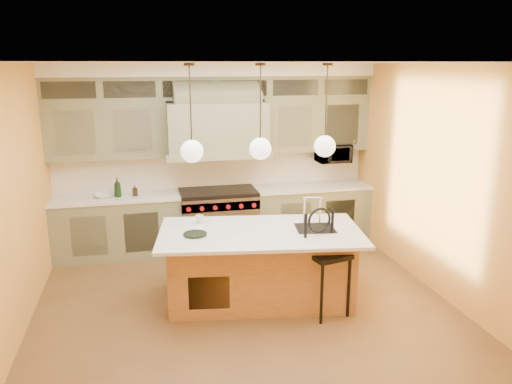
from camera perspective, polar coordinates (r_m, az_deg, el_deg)
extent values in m
plane|color=brown|center=(6.21, -1.10, -13.24)|extent=(5.00, 5.00, 0.00)
plane|color=white|center=(5.50, -1.25, 14.60)|extent=(5.00, 5.00, 0.00)
plane|color=gold|center=(8.09, -4.83, 4.19)|extent=(5.00, 0.00, 5.00)
plane|color=gold|center=(3.41, 7.67, -10.61)|extent=(5.00, 0.00, 5.00)
plane|color=gold|center=(5.74, -26.42, -1.59)|extent=(0.00, 5.00, 5.00)
plane|color=gold|center=(6.65, 20.43, 1.06)|extent=(0.00, 5.00, 5.00)
cube|color=#747B5B|center=(7.95, -15.47, -3.92)|extent=(1.90, 0.65, 0.90)
cube|color=#747B5B|center=(8.38, 6.20, -2.52)|extent=(1.90, 0.65, 0.90)
cube|color=white|center=(7.82, -15.70, -0.65)|extent=(1.90, 0.68, 0.04)
cube|color=white|center=(8.25, 6.29, 0.60)|extent=(1.90, 0.68, 0.04)
cube|color=silver|center=(8.11, -4.78, 2.57)|extent=(5.00, 0.04, 0.56)
cube|color=#747B5B|center=(7.78, -16.72, 6.77)|extent=(1.75, 0.35, 0.85)
cube|color=#747B5B|center=(8.24, 6.63, 7.68)|extent=(1.75, 0.35, 0.85)
cube|color=#747B5B|center=(7.67, -4.53, 7.41)|extent=(1.50, 0.70, 0.75)
cube|color=gray|center=(7.73, -4.47, 4.47)|extent=(1.60, 0.76, 0.10)
cube|color=#333833|center=(7.80, -4.81, 11.76)|extent=(5.00, 0.35, 0.35)
cube|color=white|center=(7.77, -4.83, 13.78)|extent=(5.00, 0.47, 0.20)
cube|color=silver|center=(8.00, -4.31, -3.31)|extent=(1.20, 0.70, 0.90)
cube|color=black|center=(7.86, -4.38, 0.02)|extent=(1.20, 0.70, 0.06)
cube|color=silver|center=(7.60, -3.99, -1.66)|extent=(1.20, 0.06, 0.14)
cube|color=#A06739|center=(6.28, 0.47, -8.48)|extent=(2.33, 1.37, 0.88)
cube|color=white|center=(6.07, 0.52, -4.66)|extent=(2.61, 1.65, 0.04)
cube|color=black|center=(6.20, 6.76, -4.32)|extent=(0.53, 0.48, 0.05)
cylinder|color=black|center=(5.79, 7.52, -11.51)|extent=(0.04, 0.04, 0.73)
cylinder|color=black|center=(5.99, 10.56, -10.72)|extent=(0.04, 0.04, 0.73)
cylinder|color=black|center=(6.07, 5.53, -10.16)|extent=(0.04, 0.04, 0.73)
cylinder|color=black|center=(6.26, 8.49, -9.46)|extent=(0.04, 0.04, 0.73)
cube|color=black|center=(5.87, 8.16, -7.05)|extent=(0.53, 0.53, 0.05)
torus|color=black|center=(5.90, 7.25, -3.26)|extent=(0.31, 0.10, 0.32)
imported|color=black|center=(8.35, 8.82, 4.40)|extent=(0.54, 0.37, 0.30)
imported|color=black|center=(7.76, -15.55, 0.50)|extent=(0.11, 0.11, 0.29)
imported|color=black|center=(7.76, -13.67, 0.18)|extent=(0.08, 0.08, 0.17)
imported|color=white|center=(7.80, -16.99, -0.38)|extent=(0.28, 0.28, 0.07)
imported|color=silver|center=(6.38, -6.44, -3.11)|extent=(0.12, 0.12, 0.10)
cylinder|color=#2D2319|center=(5.65, -7.65, 14.27)|extent=(0.12, 0.12, 0.03)
cylinder|color=#2D2319|center=(5.66, -7.50, 9.77)|extent=(0.02, 0.02, 0.93)
sphere|color=white|center=(5.73, -7.33, 4.63)|extent=(0.26, 0.26, 0.26)
cylinder|color=#2D2319|center=(5.78, 0.52, 14.40)|extent=(0.12, 0.12, 0.03)
cylinder|color=#2D2319|center=(5.80, 0.51, 9.99)|extent=(0.02, 0.02, 0.93)
sphere|color=white|center=(5.86, 0.50, 4.97)|extent=(0.26, 0.26, 0.26)
cylinder|color=#2D2319|center=(6.02, 8.19, 14.26)|extent=(0.12, 0.12, 0.03)
cylinder|color=#2D2319|center=(6.03, 8.03, 10.03)|extent=(0.02, 0.02, 0.93)
sphere|color=white|center=(6.09, 7.86, 5.20)|extent=(0.26, 0.26, 0.26)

